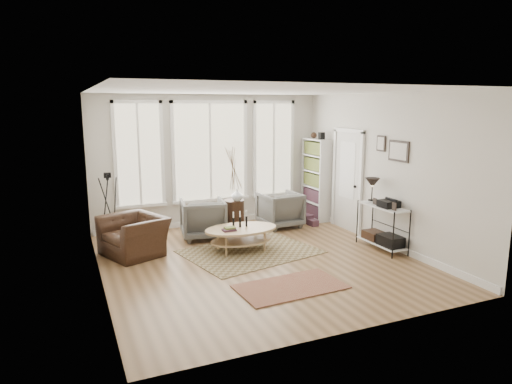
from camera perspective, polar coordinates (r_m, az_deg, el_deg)
name	(u,v)px	position (r m, az deg, el deg)	size (l,w,h in m)	color
room	(260,180)	(7.71, 0.44, 1.54)	(5.50, 5.54, 2.90)	olive
bay_window	(210,154)	(10.18, -5.75, 4.79)	(4.14, 0.12, 2.24)	tan
door	(348,178)	(9.96, 11.37, 1.69)	(0.09, 1.06, 2.22)	silver
bookcase	(316,179)	(10.81, 7.53, 1.62)	(0.31, 0.85, 2.06)	white
low_shelf	(382,223)	(8.84, 15.49, -3.71)	(0.38, 1.08, 1.30)	white
wall_art	(394,149)	(8.75, 16.85, 5.17)	(0.04, 0.88, 0.44)	black
rug_main	(250,252)	(8.49, -0.71, -7.46)	(2.29, 1.72, 0.01)	brown
rug_runner	(290,286)	(6.95, 4.33, -11.69)	(1.59, 0.89, 0.01)	maroon
coffee_table	(241,233)	(8.48, -1.92, -5.14)	(1.39, 0.89, 0.63)	tan
armchair_left	(203,219)	(9.33, -6.65, -3.32)	(0.86, 0.88, 0.80)	#60605C
armchair_right	(280,210)	(10.13, 3.03, -2.20)	(0.83, 0.85, 0.78)	#60605C
side_table	(234,190)	(9.75, -2.81, 0.29)	(0.44, 0.44, 1.85)	#321F15
vase	(237,195)	(9.69, -2.37, -0.36)	(0.25, 0.25, 0.26)	silver
accent_chair	(134,236)	(8.54, -15.01, -5.30)	(0.95, 1.08, 0.70)	#321F15
tripod_camera	(109,210)	(9.37, -17.85, -2.22)	(0.49, 0.49, 1.39)	black
book_stack_near	(306,219)	(10.59, 6.29, -3.31)	(0.23, 0.29, 0.19)	maroon
book_stack_far	(313,223)	(10.32, 7.17, -3.85)	(0.17, 0.21, 0.14)	maroon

